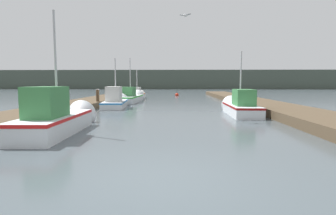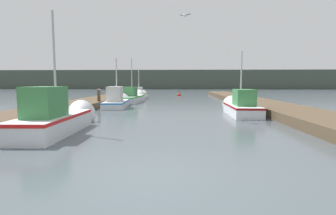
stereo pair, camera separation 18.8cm
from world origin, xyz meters
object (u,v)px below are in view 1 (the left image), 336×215
fishing_boat_2 (116,101)px  fishing_boat_3 (131,97)px  seagull_lead (185,15)px  fishing_boat_1 (240,106)px  fishing_boat_4 (137,95)px  mooring_piling_1 (98,98)px  fishing_boat_0 (59,118)px  channel_buoy (177,95)px

fishing_boat_2 → fishing_boat_3: size_ratio=0.88×
fishing_boat_2 → seagull_lead: 9.30m
fishing_boat_1 → seagull_lead: size_ratio=9.15×
fishing_boat_3 → fishing_boat_4: (-0.11, 4.71, -0.01)m
fishing_boat_2 → mooring_piling_1: (-1.19, -0.70, 0.23)m
fishing_boat_0 → channel_buoy: size_ratio=5.14×
fishing_boat_1 → fishing_boat_2: fishing_boat_2 is taller
mooring_piling_1 → channel_buoy: bearing=70.8°
fishing_boat_4 → seagull_lead: 17.45m
seagull_lead → fishing_boat_3: bearing=134.8°
fishing_boat_1 → seagull_lead: 5.97m
fishing_boat_2 → channel_buoy: size_ratio=5.63×
fishing_boat_3 → fishing_boat_4: size_ratio=1.33×
fishing_boat_1 → fishing_boat_2: 9.24m
fishing_boat_1 → fishing_boat_4: fishing_boat_1 is taller
channel_buoy → seagull_lead: (0.24, -22.47, 4.91)m
fishing_boat_3 → fishing_boat_4: fishing_boat_3 is taller
fishing_boat_1 → channel_buoy: fishing_boat_1 is taller
fishing_boat_3 → fishing_boat_0: bearing=-87.8°
fishing_boat_3 → channel_buoy: 11.87m
fishing_boat_2 → seagull_lead: (4.90, -6.42, 4.61)m
fishing_boat_1 → mooring_piling_1: size_ratio=3.79×
fishing_boat_0 → channel_buoy: (4.49, 26.16, -0.39)m
fishing_boat_0 → fishing_boat_4: 19.84m
fishing_boat_2 → channel_buoy: bearing=68.7°
channel_buoy → fishing_boat_1: bearing=-80.4°
fishing_boat_3 → fishing_boat_4: 4.71m
fishing_boat_3 → seagull_lead: 13.17m
fishing_boat_1 → fishing_boat_3: size_ratio=0.80×
seagull_lead → mooring_piling_1: bearing=159.7°
fishing_boat_4 → mooring_piling_1: size_ratio=3.55×
fishing_boat_3 → channel_buoy: bearing=71.1°
fishing_boat_3 → mooring_piling_1: fishing_boat_3 is taller
fishing_boat_1 → fishing_boat_3: bearing=131.1°
fishing_boat_3 → channel_buoy: (4.37, 11.03, -0.29)m
fishing_boat_4 → seagull_lead: (4.72, -16.15, 4.63)m
mooring_piling_1 → seagull_lead: size_ratio=2.42×
fishing_boat_0 → channel_buoy: bearing=78.6°
fishing_boat_4 → channel_buoy: (4.48, 6.32, -0.28)m
fishing_boat_0 → fishing_boat_4: bearing=88.3°
fishing_boat_0 → fishing_boat_2: size_ratio=0.91×
fishing_boat_0 → mooring_piling_1: (-1.36, 9.41, 0.14)m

